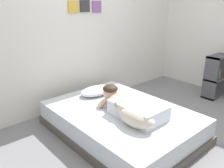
{
  "coord_description": "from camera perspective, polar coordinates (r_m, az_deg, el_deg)",
  "views": [
    {
      "loc": [
        -2.18,
        -1.68,
        1.65
      ],
      "look_at": [
        -0.2,
        0.57,
        0.58
      ],
      "focal_mm": 37.91,
      "sensor_mm": 36.0,
      "label": 1
    }
  ],
  "objects": [
    {
      "name": "ground_plane",
      "position": [
        3.21,
        9.63,
        -11.58
      ],
      "size": [
        12.46,
        12.46,
        0.0
      ],
      "primitive_type": "plane",
      "color": "gray"
    },
    {
      "name": "back_wall",
      "position": [
        3.85,
        -6.84,
        13.61
      ],
      "size": [
        4.23,
        0.12,
        2.5
      ],
      "color": "silver",
      "rests_on": "ground"
    },
    {
      "name": "bed",
      "position": [
        3.1,
        2.15,
        -9.02
      ],
      "size": [
        1.37,
        1.92,
        0.33
      ],
      "color": "#4C4742",
      "rests_on": "ground"
    },
    {
      "name": "pillow",
      "position": [
        3.5,
        -3.78,
        -1.62
      ],
      "size": [
        0.52,
        0.32,
        0.11
      ],
      "primitive_type": "ellipsoid",
      "color": "silver",
      "rests_on": "bed"
    },
    {
      "name": "person_lying",
      "position": [
        2.91,
        4.27,
        -5.09
      ],
      "size": [
        0.43,
        0.92,
        0.27
      ],
      "color": "silver",
      "rests_on": "bed"
    },
    {
      "name": "dog",
      "position": [
        2.66,
        5.36,
        -7.72
      ],
      "size": [
        0.26,
        0.57,
        0.21
      ],
      "color": "beige",
      "rests_on": "bed"
    },
    {
      "name": "coffee_cup",
      "position": [
        3.35,
        0.04,
        -2.87
      ],
      "size": [
        0.12,
        0.09,
        0.07
      ],
      "color": "#D84C47",
      "rests_on": "bed"
    },
    {
      "name": "cell_phone",
      "position": [
        2.88,
        9.3,
        -7.83
      ],
      "size": [
        0.07,
        0.14,
        0.01
      ],
      "primitive_type": "cube",
      "color": "black",
      "rests_on": "bed"
    },
    {
      "name": "bookshelf",
      "position": [
        4.53,
        23.68,
        1.75
      ],
      "size": [
        0.45,
        0.24,
        0.75
      ],
      "color": "#4C4C51",
      "rests_on": "ground"
    }
  ]
}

